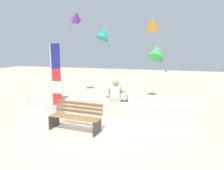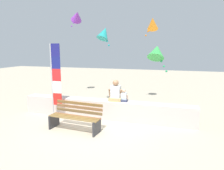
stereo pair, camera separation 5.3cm
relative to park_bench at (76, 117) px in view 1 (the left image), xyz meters
name	(u,v)px [view 1 (the left image)]	position (x,y,z in m)	size (l,w,h in m)	color
ground_plane	(94,129)	(0.55, 0.24, -0.42)	(40.00, 40.00, 0.00)	#B6AA91
seawall_ledge	(105,109)	(0.55, 1.34, -0.07)	(6.64, 0.49, 0.71)	beige
park_bench	(76,117)	(0.00, 0.00, 0.00)	(1.77, 0.75, 0.88)	olive
person_adult	(116,93)	(0.96, 1.38, 0.59)	(0.52, 0.38, 0.79)	tan
person_child	(124,97)	(1.27, 1.38, 0.47)	(0.31, 0.23, 0.47)	#343A56
flag_banner	(55,77)	(-1.24, 0.84, 1.15)	(0.41, 0.05, 2.81)	#B7B7BC
kite_green	(156,52)	(2.33, 2.20, 2.09)	(0.81, 0.88, 1.14)	green
kite_purple	(76,16)	(-2.21, 4.79, 3.94)	(0.95, 1.00, 0.99)	purple
kite_teal	(104,33)	(-0.13, 3.27, 2.89)	(0.80, 0.89, 0.95)	teal
kite_orange	(152,24)	(1.92, 4.28, 3.36)	(0.61, 0.75, 0.95)	orange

